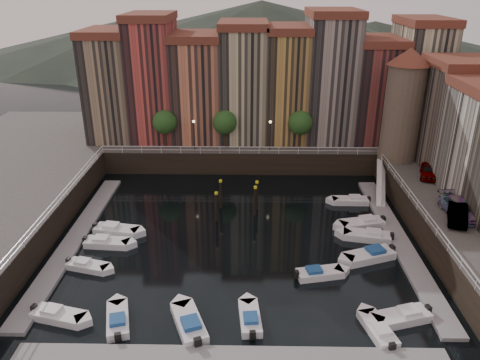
{
  "coord_description": "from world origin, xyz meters",
  "views": [
    {
      "loc": [
        1.1,
        -41.62,
        24.21
      ],
      "look_at": [
        0.28,
        4.0,
        4.44
      ],
      "focal_mm": 35.0,
      "sensor_mm": 36.0,
      "label": 1
    }
  ],
  "objects_px": {
    "boat_left_0": "(58,315)",
    "car_a": "(429,171)",
    "corner_tower": "(404,103)",
    "gangway": "(381,180)",
    "boat_left_2": "(106,243)",
    "car_c": "(459,209)",
    "boat_left_1": "(87,266)",
    "mooring_pilings": "(237,200)",
    "car_b": "(457,215)"
  },
  "relations": [
    {
      "from": "boat_left_0",
      "to": "car_b",
      "type": "relative_size",
      "value": 0.99
    },
    {
      "from": "boat_left_2",
      "to": "car_a",
      "type": "height_order",
      "value": "car_a"
    },
    {
      "from": "boat_left_0",
      "to": "boat_left_2",
      "type": "distance_m",
      "value": 10.78
    },
    {
      "from": "car_a",
      "to": "car_b",
      "type": "xyz_separation_m",
      "value": [
        -1.1,
        -10.72,
        -0.01
      ]
    },
    {
      "from": "corner_tower",
      "to": "car_a",
      "type": "height_order",
      "value": "corner_tower"
    },
    {
      "from": "car_c",
      "to": "car_a",
      "type": "bearing_deg",
      "value": 79.89
    },
    {
      "from": "car_a",
      "to": "boat_left_0",
      "type": "bearing_deg",
      "value": -130.36
    },
    {
      "from": "boat_left_1",
      "to": "car_c",
      "type": "distance_m",
      "value": 35.43
    },
    {
      "from": "corner_tower",
      "to": "boat_left_1",
      "type": "distance_m",
      "value": 40.5
    },
    {
      "from": "mooring_pilings",
      "to": "boat_left_1",
      "type": "distance_m",
      "value": 17.44
    },
    {
      "from": "mooring_pilings",
      "to": "boat_left_1",
      "type": "relative_size",
      "value": 1.12
    },
    {
      "from": "gangway",
      "to": "car_b",
      "type": "relative_size",
      "value": 1.8
    },
    {
      "from": "corner_tower",
      "to": "boat_left_0",
      "type": "height_order",
      "value": "corner_tower"
    },
    {
      "from": "boat_left_0",
      "to": "car_c",
      "type": "distance_m",
      "value": 37.13
    },
    {
      "from": "boat_left_0",
      "to": "boat_left_1",
      "type": "height_order",
      "value": "boat_left_0"
    },
    {
      "from": "boat_left_0",
      "to": "car_a",
      "type": "distance_m",
      "value": 41.55
    },
    {
      "from": "boat_left_0",
      "to": "boat_left_1",
      "type": "bearing_deg",
      "value": 103.49
    },
    {
      "from": "boat_left_2",
      "to": "car_b",
      "type": "height_order",
      "value": "car_b"
    },
    {
      "from": "gangway",
      "to": "car_b",
      "type": "height_order",
      "value": "car_b"
    },
    {
      "from": "corner_tower",
      "to": "boat_left_0",
      "type": "distance_m",
      "value": 44.42
    },
    {
      "from": "car_a",
      "to": "mooring_pilings",
      "type": "bearing_deg",
      "value": -152.42
    },
    {
      "from": "gangway",
      "to": "boat_left_2",
      "type": "relative_size",
      "value": 1.78
    },
    {
      "from": "boat_left_1",
      "to": "boat_left_2",
      "type": "relative_size",
      "value": 0.9
    },
    {
      "from": "car_b",
      "to": "car_c",
      "type": "xyz_separation_m",
      "value": [
        0.68,
        1.24,
        0.02
      ]
    },
    {
      "from": "mooring_pilings",
      "to": "car_b",
      "type": "distance_m",
      "value": 22.15
    },
    {
      "from": "mooring_pilings",
      "to": "boat_left_2",
      "type": "relative_size",
      "value": 1.01
    },
    {
      "from": "corner_tower",
      "to": "mooring_pilings",
      "type": "xyz_separation_m",
      "value": [
        -20.01,
        -9.59,
        -8.54
      ]
    },
    {
      "from": "boat_left_2",
      "to": "gangway",
      "type": "bearing_deg",
      "value": 26.68
    },
    {
      "from": "boat_left_0",
      "to": "car_c",
      "type": "xyz_separation_m",
      "value": [
        34.98,
        11.99,
        3.43
      ]
    },
    {
      "from": "boat_left_2",
      "to": "car_b",
      "type": "distance_m",
      "value": 33.75
    },
    {
      "from": "car_c",
      "to": "corner_tower",
      "type": "bearing_deg",
      "value": 88.04
    },
    {
      "from": "corner_tower",
      "to": "boat_left_1",
      "type": "xyz_separation_m",
      "value": [
        -33.36,
        -20.73,
        -9.88
      ]
    },
    {
      "from": "boat_left_0",
      "to": "boat_left_1",
      "type": "relative_size",
      "value": 1.1
    },
    {
      "from": "boat_left_1",
      "to": "car_c",
      "type": "bearing_deg",
      "value": 23.57
    },
    {
      "from": "gangway",
      "to": "mooring_pilings",
      "type": "relative_size",
      "value": 1.77
    },
    {
      "from": "boat_left_1",
      "to": "car_a",
      "type": "bearing_deg",
      "value": 37.67
    },
    {
      "from": "car_b",
      "to": "corner_tower",
      "type": "bearing_deg",
      "value": 112.57
    },
    {
      "from": "gangway",
      "to": "boat_left_0",
      "type": "distance_m",
      "value": 38.29
    },
    {
      "from": "boat_left_2",
      "to": "car_c",
      "type": "distance_m",
      "value": 34.44
    },
    {
      "from": "boat_left_2",
      "to": "boat_left_0",
      "type": "bearing_deg",
      "value": -89.5
    },
    {
      "from": "mooring_pilings",
      "to": "boat_left_2",
      "type": "height_order",
      "value": "mooring_pilings"
    },
    {
      "from": "corner_tower",
      "to": "mooring_pilings",
      "type": "relative_size",
      "value": 2.93
    },
    {
      "from": "car_a",
      "to": "car_b",
      "type": "height_order",
      "value": "car_a"
    },
    {
      "from": "mooring_pilings",
      "to": "boat_left_0",
      "type": "relative_size",
      "value": 1.03
    },
    {
      "from": "corner_tower",
      "to": "car_b",
      "type": "relative_size",
      "value": 2.98
    },
    {
      "from": "car_b",
      "to": "gangway",
      "type": "bearing_deg",
      "value": 126.66
    },
    {
      "from": "car_a",
      "to": "corner_tower",
      "type": "bearing_deg",
      "value": 126.23
    },
    {
      "from": "corner_tower",
      "to": "gangway",
      "type": "bearing_deg",
      "value": -122.8
    },
    {
      "from": "gangway",
      "to": "car_b",
      "type": "xyz_separation_m",
      "value": [
        3.74,
        -12.26,
        1.85
      ]
    },
    {
      "from": "car_a",
      "to": "gangway",
      "type": "bearing_deg",
      "value": -179.23
    }
  ]
}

